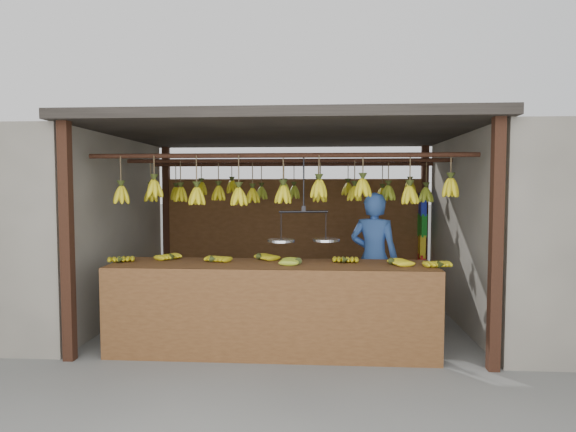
{
  "coord_description": "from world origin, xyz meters",
  "views": [
    {
      "loc": [
        0.41,
        -5.92,
        1.68
      ],
      "look_at": [
        0.0,
        0.3,
        1.3
      ],
      "focal_mm": 30.0,
      "sensor_mm": 36.0,
      "label": 1
    }
  ],
  "objects": [
    {
      "name": "balance_scale",
      "position": [
        0.25,
        -1.0,
        1.17
      ],
      "size": [
        0.73,
        0.36,
        0.89
      ],
      "color": "black",
      "rests_on": "ground"
    },
    {
      "name": "hanging_bananas",
      "position": [
        -0.0,
        -0.0,
        1.62
      ],
      "size": [
        3.58,
        2.25,
        0.38
      ],
      "color": "gold",
      "rests_on": "ground"
    },
    {
      "name": "bag_bundles",
      "position": [
        1.94,
        1.35,
        0.95
      ],
      "size": [
        0.08,
        0.26,
        1.26
      ],
      "color": "#1426BF",
      "rests_on": "ground"
    },
    {
      "name": "counter",
      "position": [
        -0.07,
        -1.22,
        0.7
      ],
      "size": [
        3.42,
        0.75,
        0.96
      ],
      "color": "#58351A",
      "rests_on": "ground"
    },
    {
      "name": "stall",
      "position": [
        0.0,
        0.33,
        1.97
      ],
      "size": [
        4.3,
        3.3,
        2.4
      ],
      "color": "black",
      "rests_on": "ground"
    },
    {
      "name": "ground",
      "position": [
        0.0,
        0.0,
        0.0
      ],
      "size": [
        80.0,
        80.0,
        0.0
      ],
      "primitive_type": "plane",
      "color": "#5B5B57"
    },
    {
      "name": "neighbor_left",
      "position": [
        -3.6,
        0.0,
        1.15
      ],
      "size": [
        3.0,
        3.0,
        2.3
      ],
      "primitive_type": "cube",
      "color": "slate",
      "rests_on": "ground"
    },
    {
      "name": "vendor",
      "position": [
        1.07,
        -0.05,
        0.81
      ],
      "size": [
        0.69,
        0.57,
        1.61
      ],
      "primitive_type": "imported",
      "rotation": [
        0.0,
        0.0,
        2.78
      ],
      "color": "#3359A5",
      "rests_on": "ground"
    }
  ]
}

